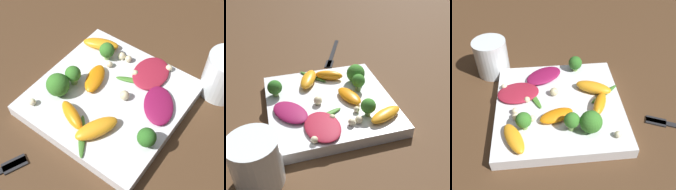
% 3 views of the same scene
% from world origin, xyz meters
% --- Properties ---
extents(ground_plane, '(2.40, 2.40, 0.00)m').
position_xyz_m(ground_plane, '(0.00, 0.00, 0.00)').
color(ground_plane, '#4C331E').
extents(plate, '(0.26, 0.26, 0.02)m').
position_xyz_m(plate, '(0.00, 0.00, 0.01)').
color(plate, white).
rests_on(plate, ground_plane).
extents(drinking_glass, '(0.08, 0.08, 0.09)m').
position_xyz_m(drinking_glass, '(0.15, -0.15, 0.04)').
color(drinking_glass, white).
rests_on(drinking_glass, ground_plane).
extents(radicchio_leaf_0, '(0.10, 0.09, 0.01)m').
position_xyz_m(radicchio_leaf_0, '(0.03, -0.09, 0.03)').
color(radicchio_leaf_0, maroon).
rests_on(radicchio_leaf_0, plate).
extents(radicchio_leaf_1, '(0.10, 0.08, 0.01)m').
position_xyz_m(radicchio_leaf_1, '(0.09, -0.04, 0.03)').
color(radicchio_leaf_1, maroon).
rests_on(radicchio_leaf_1, plate).
extents(orange_segment_0, '(0.05, 0.08, 0.02)m').
position_xyz_m(orange_segment_0, '(0.09, 0.09, 0.03)').
color(orange_segment_0, orange).
rests_on(orange_segment_0, plate).
extents(orange_segment_1, '(0.08, 0.06, 0.02)m').
position_xyz_m(orange_segment_1, '(-0.08, -0.03, 0.04)').
color(orange_segment_1, orange).
rests_on(orange_segment_1, plate).
extents(orange_segment_2, '(0.05, 0.07, 0.02)m').
position_xyz_m(orange_segment_2, '(-0.08, 0.02, 0.04)').
color(orange_segment_2, orange).
rests_on(orange_segment_2, plate).
extents(orange_segment_3, '(0.08, 0.05, 0.02)m').
position_xyz_m(orange_segment_3, '(0.01, 0.04, 0.03)').
color(orange_segment_3, orange).
rests_on(orange_segment_3, plate).
extents(broccoli_floret_0, '(0.03, 0.03, 0.04)m').
position_xyz_m(broccoli_floret_0, '(-0.02, 0.07, 0.05)').
color(broccoli_floret_0, '#84AD5B').
rests_on(broccoli_floret_0, plate).
extents(broccoli_floret_1, '(0.04, 0.04, 0.04)m').
position_xyz_m(broccoli_floret_1, '(-0.05, 0.08, 0.05)').
color(broccoli_floret_1, '#84AD5B').
rests_on(broccoli_floret_1, plate).
extents(broccoli_floret_2, '(0.03, 0.03, 0.04)m').
position_xyz_m(broccoli_floret_2, '(-0.05, -0.11, 0.05)').
color(broccoli_floret_2, '#84AD5B').
rests_on(broccoli_floret_2, plate).
extents(broccoli_floret_3, '(0.03, 0.03, 0.04)m').
position_xyz_m(broccoli_floret_3, '(0.07, 0.06, 0.05)').
color(broccoli_floret_3, '#84AD5B').
rests_on(broccoli_floret_3, plate).
extents(arugula_sprig_0, '(0.07, 0.06, 0.01)m').
position_xyz_m(arugula_sprig_0, '(-0.10, -0.02, 0.03)').
color(arugula_sprig_0, '#3D7528').
rests_on(arugula_sprig_0, plate).
extents(arugula_sprig_1, '(0.04, 0.06, 0.01)m').
position_xyz_m(arugula_sprig_1, '(0.05, -0.02, 0.03)').
color(arugula_sprig_1, '#47842D').
rests_on(arugula_sprig_1, plate).
extents(macadamia_nut_0, '(0.01, 0.01, 0.01)m').
position_xyz_m(macadamia_nut_0, '(0.09, 0.02, 0.03)').
color(macadamia_nut_0, beige).
rests_on(macadamia_nut_0, plate).
extents(macadamia_nut_1, '(0.02, 0.02, 0.02)m').
position_xyz_m(macadamia_nut_1, '(0.09, 0.04, 0.03)').
color(macadamia_nut_1, beige).
rests_on(macadamia_nut_1, plate).
extents(macadamia_nut_2, '(0.01, 0.01, 0.01)m').
position_xyz_m(macadamia_nut_2, '(-0.10, 0.10, 0.03)').
color(macadamia_nut_2, beige).
rests_on(macadamia_nut_2, plate).
extents(macadamia_nut_3, '(0.01, 0.01, 0.01)m').
position_xyz_m(macadamia_nut_3, '(0.12, -0.06, 0.03)').
color(macadamia_nut_3, beige).
rests_on(macadamia_nut_3, plate).
extents(macadamia_nut_4, '(0.02, 0.02, 0.02)m').
position_xyz_m(macadamia_nut_4, '(0.01, -0.03, 0.03)').
color(macadamia_nut_4, beige).
rests_on(macadamia_nut_4, plate).
extents(macadamia_nut_5, '(0.01, 0.01, 0.01)m').
position_xyz_m(macadamia_nut_5, '(0.06, 0.04, 0.03)').
color(macadamia_nut_5, beige).
rests_on(macadamia_nut_5, plate).
extents(macadamia_nut_6, '(0.01, 0.01, 0.01)m').
position_xyz_m(macadamia_nut_6, '(0.07, -0.01, 0.03)').
color(macadamia_nut_6, beige).
rests_on(macadamia_nut_6, plate).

